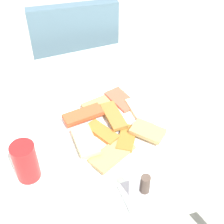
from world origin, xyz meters
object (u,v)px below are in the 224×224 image
Objects in this scene: soda_can at (26,162)px; spoon at (133,58)px; dining_chair at (76,67)px; fork at (137,62)px; condiment_caddy at (139,190)px; dining_table at (111,132)px; pide_platter at (113,125)px; salad_plate_greens at (9,124)px; paper_napkin at (135,61)px.

soda_can reaches higher than spoon.
fork is (0.16, -0.41, 0.25)m from dining_chair.
soda_can reaches higher than condiment_caddy.
dining_table is 3.04× the size of pide_platter.
salad_plate_greens is 0.57m from fork.
paper_napkin is at bearing 52.14° from dining_table.
salad_plate_greens is at bearing -158.36° from paper_napkin.
salad_plate_greens is at bearing 159.83° from pide_platter.
fork is (0.51, 0.40, -0.06)m from soda_can.
condiment_caddy is (0.29, -0.37, 0.00)m from salad_plate_greens.
dining_chair is 7.56× the size of soda_can.
salad_plate_greens is (-0.31, 0.11, 0.01)m from pide_platter.
fork is at bearing -81.49° from spoon.
fork is (0.22, 0.31, -0.01)m from pide_platter.
pide_platter is 1.85× the size of fork.
dining_table is at bearing -127.86° from paper_napkin.
soda_can is 0.68× the size of spoon.
paper_napkin is 0.02m from spoon.
soda_can reaches higher than paper_napkin.
dining_table is at bearing 27.17° from soda_can.
spoon is at bearing 96.08° from fork.
dining_table is 0.36m from spoon.
dining_table is 5.64× the size of fork.
fork is 0.62m from condiment_caddy.
salad_plate_greens is at bearing 96.90° from soda_can.
pide_platter reaches higher than fork.
paper_napkin is at bearing 39.38° from soda_can.
condiment_caddy is at bearing -95.80° from pide_platter.
dining_table is 1.15× the size of dining_chair.
dining_chair is at bearing 58.28° from salad_plate_greens.
pide_platter is at bearing 84.20° from condiment_caddy.
condiment_caddy is (-0.04, -0.32, 0.12)m from dining_table.
dining_chair is 1.02m from condiment_caddy.
condiment_caddy is (0.26, -0.17, -0.04)m from soda_can.
spoon is at bearing 40.58° from soda_can.
soda_can is 1.03× the size of paper_napkin.
soda_can is 0.65× the size of fork.
spoon reaches higher than dining_table.
soda_can is 1.33× the size of condiment_caddy.
fork is at bearing 66.55° from condiment_caddy.
paper_napkin is 0.63m from condiment_caddy.
fork is 2.06× the size of condiment_caddy.
salad_plate_greens is at bearing 171.64° from dining_table.
soda_can is at bearing -113.27° from dining_chair.
salad_plate_greens is (-0.37, -0.60, 0.27)m from dining_chair.
pide_platter is 2.95× the size of paper_napkin.
paper_napkin is 0.02m from fork.
pide_platter is at bearing 17.45° from soda_can.
condiment_caddy is (-0.03, -0.26, 0.01)m from pide_platter.
dining_table is 0.33m from fork.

